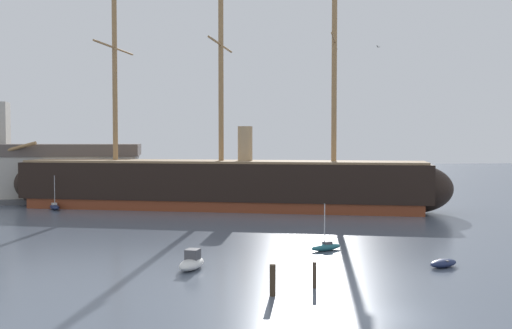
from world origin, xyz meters
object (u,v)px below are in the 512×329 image
(mooring_piling_left_pair, at_px, (314,275))
(dinghy_foreground_right, at_px, (443,263))
(motorboat_foreground_left, at_px, (192,262))
(mooring_piling_nearest, at_px, (273,280))
(dinghy_distant_centre, at_px, (257,197))
(tall_ship, at_px, (221,183))
(dockside_warehouse_left, at_px, (21,172))
(seagull_in_flight, at_px, (378,47))
(sailboat_far_left, at_px, (55,207))
(sailboat_near_centre, at_px, (326,247))

(mooring_piling_left_pair, bearing_deg, dinghy_foreground_right, 22.60)
(motorboat_foreground_left, height_order, mooring_piling_nearest, mooring_piling_nearest)
(dinghy_distant_centre, bearing_deg, tall_ship, -119.68)
(dockside_warehouse_left, relative_size, seagull_in_flight, 37.03)
(motorboat_foreground_left, height_order, mooring_piling_left_pair, mooring_piling_left_pair)
(dinghy_distant_centre, distance_m, mooring_piling_nearest, 60.91)
(sailboat_far_left, distance_m, dockside_warehouse_left, 17.07)
(motorboat_foreground_left, height_order, sailboat_near_centre, sailboat_near_centre)
(dinghy_distant_centre, bearing_deg, mooring_piling_left_pair, -94.94)
(mooring_piling_nearest, bearing_deg, motorboat_foreground_left, 118.90)
(dinghy_foreground_right, bearing_deg, mooring_piling_left_pair, -157.40)
(sailboat_near_centre, bearing_deg, motorboat_foreground_left, -154.30)
(motorboat_foreground_left, height_order, seagull_in_flight, seagull_in_flight)
(dinghy_foreground_right, xyz_separation_m, dockside_warehouse_left, (-44.95, 58.83, 4.32))
(dinghy_foreground_right, height_order, mooring_piling_left_pair, mooring_piling_left_pair)
(dockside_warehouse_left, bearing_deg, dinghy_foreground_right, -52.62)
(sailboat_near_centre, xyz_separation_m, dinghy_distant_centre, (0.75, 45.85, -0.01))
(motorboat_foreground_left, xyz_separation_m, sailboat_near_centre, (12.23, 5.89, -0.18))
(mooring_piling_nearest, height_order, mooring_piling_left_pair, mooring_piling_nearest)
(motorboat_foreground_left, bearing_deg, seagull_in_flight, 37.44)
(mooring_piling_left_pair, xyz_separation_m, dockside_warehouse_left, (-33.41, 63.64, 3.77))
(motorboat_foreground_left, bearing_deg, sailboat_near_centre, 25.70)
(sailboat_far_left, xyz_separation_m, mooring_piling_left_pair, (25.55, -49.10, 0.46))
(sailboat_near_centre, relative_size, seagull_in_flight, 3.80)
(mooring_piling_nearest, distance_m, seagull_in_flight, 34.67)
(dinghy_foreground_right, bearing_deg, tall_ship, 108.06)
(sailboat_far_left, relative_size, mooring_piling_nearest, 2.41)
(motorboat_foreground_left, distance_m, mooring_piling_left_pair, 10.57)
(motorboat_foreground_left, relative_size, seagull_in_flight, 3.51)
(dinghy_foreground_right, height_order, seagull_in_flight, seagull_in_flight)
(motorboat_foreground_left, bearing_deg, mooring_piling_nearest, -61.10)
(dinghy_foreground_right, relative_size, mooring_piling_left_pair, 1.67)
(dockside_warehouse_left, bearing_deg, sailboat_far_left, -61.58)
(tall_ship, bearing_deg, motorboat_foreground_left, -98.53)
(tall_ship, xyz_separation_m, sailboat_near_centre, (6.34, -33.41, -3.31))
(dinghy_distant_centre, bearing_deg, sailboat_far_left, -162.50)
(dinghy_foreground_right, bearing_deg, motorboat_foreground_left, 173.49)
(sailboat_near_centre, bearing_deg, dockside_warehouse_left, 126.65)
(dockside_warehouse_left, bearing_deg, motorboat_foreground_left, -65.74)
(tall_ship, height_order, seagull_in_flight, tall_ship)
(tall_ship, bearing_deg, mooring_piling_nearest, -91.36)
(sailboat_near_centre, bearing_deg, mooring_piling_nearest, -117.27)
(motorboat_foreground_left, xyz_separation_m, dinghy_distant_centre, (12.98, 51.73, -0.19))
(mooring_piling_nearest, height_order, seagull_in_flight, seagull_in_flight)
(tall_ship, xyz_separation_m, dockside_warehouse_left, (-31.41, 17.32, 0.97))
(sailboat_far_left, xyz_separation_m, seagull_in_flight, (38.26, -26.29, 19.45))
(dinghy_foreground_right, bearing_deg, sailboat_far_left, 129.94)
(sailboat_near_centre, bearing_deg, mooring_piling_left_pair, -108.55)
(dinghy_foreground_right, distance_m, mooring_piling_nearest, 16.03)
(tall_ship, distance_m, dockside_warehouse_left, 35.88)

